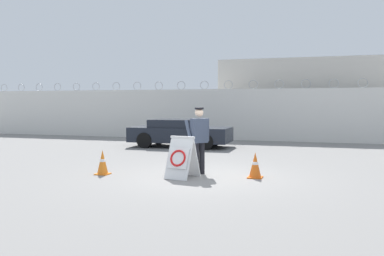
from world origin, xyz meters
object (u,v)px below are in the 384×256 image
at_px(security_guard, 199,137).
at_px(traffic_cone_mid, 103,162).
at_px(traffic_cone_near, 255,165).
at_px(barricade_sign, 182,157).
at_px(parked_car_front_coupe, 180,133).

distance_m(security_guard, traffic_cone_mid, 2.70).
bearing_deg(security_guard, traffic_cone_near, 126.66).
height_order(barricade_sign, traffic_cone_mid, barricade_sign).
xyz_separation_m(traffic_cone_near, parked_car_front_coupe, (-4.46, 6.69, 0.30)).
distance_m(security_guard, traffic_cone_near, 1.70).
bearing_deg(traffic_cone_mid, barricade_sign, 3.96).
xyz_separation_m(security_guard, parked_car_front_coupe, (-2.90, 6.57, -0.39)).
distance_m(barricade_sign, parked_car_front_coupe, 7.76).
bearing_deg(traffic_cone_near, traffic_cone_mid, -169.34).
distance_m(barricade_sign, traffic_cone_mid, 2.23).
relative_size(barricade_sign, security_guard, 0.60).
distance_m(barricade_sign, traffic_cone_near, 1.91).
bearing_deg(traffic_cone_near, security_guard, 175.79).
relative_size(security_guard, traffic_cone_mid, 2.72).
relative_size(security_guard, parked_car_front_coupe, 0.41).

